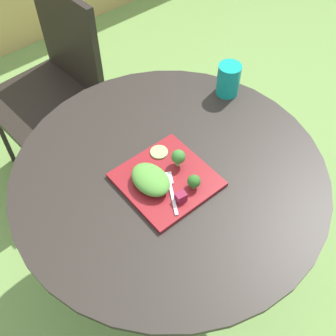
# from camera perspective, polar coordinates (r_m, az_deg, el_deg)

# --- Properties ---
(ground_plane) EXTENTS (12.00, 12.00, 0.00)m
(ground_plane) POSITION_cam_1_polar(r_m,az_deg,el_deg) (1.91, 0.14, -13.99)
(ground_plane) COLOR #70994C
(patio_table) EXTENTS (0.98, 0.98, 0.73)m
(patio_table) POSITION_cam_1_polar(r_m,az_deg,el_deg) (1.48, 0.18, -6.08)
(patio_table) COLOR #28231E
(patio_table) RESTS_ON ground_plane
(patio_chair) EXTENTS (0.47, 0.47, 0.90)m
(patio_chair) POSITION_cam_1_polar(r_m,az_deg,el_deg) (2.00, -15.20, 12.00)
(patio_chair) COLOR black
(patio_chair) RESTS_ON ground_plane
(salad_plate) EXTENTS (0.26, 0.26, 0.01)m
(salad_plate) POSITION_cam_1_polar(r_m,az_deg,el_deg) (1.26, -0.21, -1.61)
(salad_plate) COLOR maroon
(salad_plate) RESTS_ON patio_table
(drinking_glass) EXTENTS (0.08, 0.08, 0.12)m
(drinking_glass) POSITION_cam_1_polar(r_m,az_deg,el_deg) (1.52, 8.20, 11.65)
(drinking_glass) COLOR #149989
(drinking_glass) RESTS_ON patio_table
(fork) EXTENTS (0.09, 0.14, 0.00)m
(fork) POSITION_cam_1_polar(r_m,az_deg,el_deg) (1.23, 0.38, -2.83)
(fork) COLOR silver
(fork) RESTS_ON salad_plate
(lettuce_mound) EXTENTS (0.10, 0.13, 0.05)m
(lettuce_mound) POSITION_cam_1_polar(r_m,az_deg,el_deg) (1.22, -2.40, -1.58)
(lettuce_mound) COLOR #519338
(lettuce_mound) RESTS_ON salad_plate
(broccoli_floret_0) EXTENTS (0.04, 0.04, 0.06)m
(broccoli_floret_0) POSITION_cam_1_polar(r_m,az_deg,el_deg) (1.26, 1.43, 1.51)
(broccoli_floret_0) COLOR #99B770
(broccoli_floret_0) RESTS_ON salad_plate
(broccoli_floret_1) EXTENTS (0.04, 0.04, 0.05)m
(broccoli_floret_1) POSITION_cam_1_polar(r_m,az_deg,el_deg) (1.22, 3.55, -1.84)
(broccoli_floret_1) COLOR #99B770
(broccoli_floret_1) RESTS_ON salad_plate
(cucumber_slice_0) EXTENTS (0.06, 0.06, 0.01)m
(cucumber_slice_0) POSITION_cam_1_polar(r_m,az_deg,el_deg) (1.32, -1.22, 2.18)
(cucumber_slice_0) COLOR #8EB766
(cucumber_slice_0) RESTS_ON salad_plate
(beet_chunk_0) EXTENTS (0.03, 0.03, 0.03)m
(beet_chunk_0) POSITION_cam_1_polar(r_m,az_deg,el_deg) (1.20, 1.75, -3.98)
(beet_chunk_0) COLOR maroon
(beet_chunk_0) RESTS_ON salad_plate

